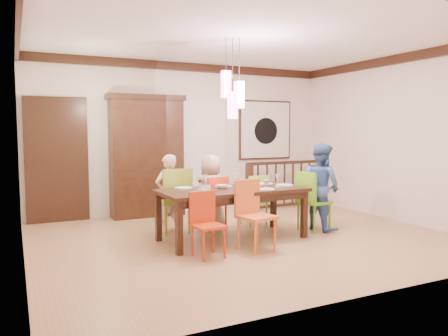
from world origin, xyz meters
name	(u,v)px	position (x,y,z in m)	size (l,w,h in m)	color
floor	(246,238)	(0.00, 0.00, 0.00)	(6.00, 6.00, 0.00)	#AC7953
ceiling	(247,39)	(0.00, 0.00, 2.90)	(6.00, 6.00, 0.00)	white
wall_back	(186,138)	(0.00, 2.50, 1.45)	(6.00, 6.00, 0.00)	beige
wall_left	(20,143)	(-3.00, 0.00, 1.45)	(5.00, 5.00, 0.00)	beige
wall_right	(397,139)	(3.00, 0.00, 1.45)	(5.00, 5.00, 0.00)	beige
crown_molding	(247,45)	(0.00, 0.00, 2.82)	(6.00, 5.00, 0.16)	black
panel_door	(57,162)	(-2.40, 2.45, 1.05)	(1.04, 0.07, 2.24)	black
white_doorway	(203,157)	(0.35, 2.46, 1.05)	(0.97, 0.05, 2.22)	silver
painting	(265,130)	(1.80, 2.46, 1.60)	(1.25, 0.06, 1.25)	black
pendant_cluster	(233,94)	(-0.22, 0.02, 2.11)	(0.27, 0.21, 1.14)	#FF4C92
dining_table	(232,194)	(-0.22, 0.02, 0.67)	(2.17, 1.03, 0.75)	black
chair_far_left	(174,196)	(-0.86, 0.79, 0.58)	(0.47, 0.47, 1.02)	#89A22C
chair_far_mid	(212,199)	(-0.24, 0.72, 0.50)	(0.46, 0.46, 0.87)	red
chair_far_right	(254,196)	(0.53, 0.72, 0.49)	(0.39, 0.39, 0.85)	#8EC940
chair_near_left	(208,220)	(-0.90, -0.65, 0.47)	(0.40, 0.40, 0.82)	#BA320E
chair_near_mid	(257,211)	(-0.20, -0.65, 0.54)	(0.50, 0.50, 0.94)	orange
chair_end_right	(314,197)	(1.22, -0.02, 0.54)	(0.49, 0.49, 0.95)	#5CA21D
china_hutch	(147,156)	(-0.85, 2.30, 1.13)	(1.42, 0.46, 2.24)	black
balustrade	(289,183)	(2.07, 1.95, 0.50)	(2.02, 0.12, 0.96)	black
person_far_left	(168,193)	(-0.91, 0.89, 0.61)	(0.45, 0.29, 1.22)	#FFCAC2
person_far_mid	(211,192)	(-0.21, 0.82, 0.60)	(0.59, 0.38, 1.20)	#BBAD8E
person_end_right	(321,187)	(1.36, 0.00, 0.69)	(0.67, 0.53, 1.39)	#3A60A3
serving_bowl	(250,186)	(0.01, -0.10, 0.79)	(0.33, 0.33, 0.08)	#F5E645
small_bowl	(222,187)	(-0.34, 0.10, 0.78)	(0.17, 0.17, 0.05)	white
cup_left	(206,189)	(-0.73, -0.19, 0.80)	(0.13, 0.13, 0.10)	silver
cup_right	(266,183)	(0.40, 0.11, 0.79)	(0.10, 0.10, 0.09)	silver
plate_far_left	(184,188)	(-0.85, 0.38, 0.76)	(0.26, 0.26, 0.01)	white
plate_far_mid	(223,186)	(-0.23, 0.31, 0.76)	(0.26, 0.26, 0.01)	white
plate_far_right	(265,184)	(0.48, 0.29, 0.76)	(0.26, 0.26, 0.01)	white
plate_near_left	(198,193)	(-0.86, -0.23, 0.76)	(0.26, 0.26, 0.01)	white
plate_near_mid	(266,189)	(0.16, -0.28, 0.76)	(0.26, 0.26, 0.01)	white
plate_end_right	(284,185)	(0.66, 0.00, 0.76)	(0.26, 0.26, 0.01)	white
wine_glass_a	(200,183)	(-0.69, 0.12, 0.84)	(0.08, 0.08, 0.19)	#590C19
wine_glass_b	(236,180)	(-0.05, 0.24, 0.84)	(0.08, 0.08, 0.19)	silver
wine_glass_c	(239,184)	(-0.25, -0.23, 0.84)	(0.08, 0.08, 0.19)	#590C19
wine_glass_d	(278,181)	(0.47, -0.12, 0.84)	(0.08, 0.08, 0.19)	silver
napkin	(242,192)	(-0.27, -0.37, 0.76)	(0.18, 0.14, 0.01)	#D83359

